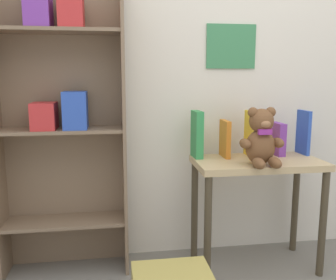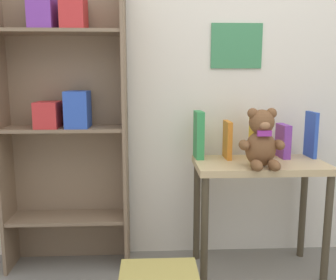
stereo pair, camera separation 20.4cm
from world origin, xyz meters
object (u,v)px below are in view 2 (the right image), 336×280
Objects in this scene: book_standing_blue at (311,135)px; book_standing_purple at (283,141)px; bookshelf_side at (65,110)px; book_standing_green at (199,135)px; book_standing_yellow at (255,135)px; display_table at (259,181)px; teddy_bear at (262,141)px; book_standing_orange at (227,140)px.

book_standing_purple is at bearing 178.62° from book_standing_blue.
bookshelf_side is 6.21× the size of book_standing_blue.
book_standing_yellow is at bearing -2.70° from book_standing_green.
book_standing_purple is at bearing 34.63° from display_table.
teddy_bear is 0.23m from book_standing_yellow.
book_standing_purple is 0.73× the size of book_standing_blue.
bookshelf_side is 1.41m from book_standing_blue.
bookshelf_side reaches higher than display_table.
book_standing_green is (0.75, -0.04, -0.14)m from bookshelf_side.
book_standing_orange is at bearing 179.33° from book_standing_blue.
teddy_bear is 1.15× the size of book_standing_yellow.
book_standing_orange is 1.11× the size of book_standing_purple.
book_standing_blue is at bearing -1.51° from book_standing_purple.
book_standing_yellow is (0.16, 0.01, 0.03)m from book_standing_orange.
bookshelf_side is 0.77m from book_standing_green.
book_standing_blue reaches higher than book_standing_orange.
teddy_bear reaches higher than book_standing_green.
book_standing_green reaches higher than display_table.
book_standing_purple is (0.16, 0.11, 0.21)m from display_table.
book_standing_yellow is at bearing 81.95° from teddy_bear.
book_standing_orange is (-0.13, 0.22, -0.03)m from teddy_bear.
bookshelf_side is 1.09m from teddy_bear.
book_standing_blue is (0.32, 0.11, 0.24)m from display_table.
book_standing_green reaches higher than book_standing_purple.
display_table is 2.65× the size of book_standing_green.
display_table is at bearing -8.25° from bookshelf_side.
book_standing_blue is at bearing 19.22° from display_table.
display_table is 0.42m from book_standing_blue.
book_standing_green is 1.26× the size of book_standing_orange.
book_standing_green is 0.65m from book_standing_blue.
book_standing_green reaches higher than book_standing_orange.
teddy_bear is at bearing -99.97° from book_standing_yellow.
bookshelf_side is at bearing 175.98° from book_standing_yellow.
book_standing_blue is at bearing 0.98° from book_standing_orange.
display_table is at bearing -147.26° from book_standing_purple.
book_standing_blue is at bearing -1.76° from bookshelf_side.
teddy_bear reaches higher than book_standing_yellow.
book_standing_blue is (0.65, -0.00, -0.00)m from book_standing_green.
teddy_bear is (1.04, -0.27, -0.13)m from bookshelf_side.
book_standing_purple is at bearing 1.33° from book_standing_orange.
bookshelf_side reaches higher than book_standing_green.
teddy_bear reaches higher than book_standing_blue.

